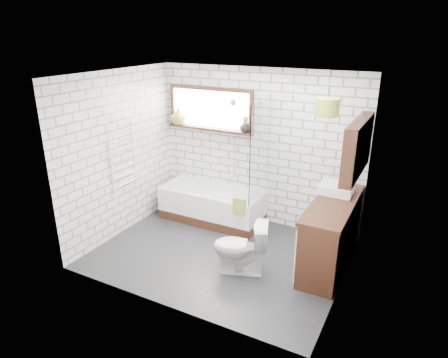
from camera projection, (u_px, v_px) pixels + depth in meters
The scene contains 22 objects.
floor at pixel (220, 254), 5.73m from camera, with size 3.40×2.60×0.01m, color black.
ceiling at pixel (219, 75), 4.84m from camera, with size 3.40×2.60×0.01m, color white.
wall_back at pixel (258, 148), 6.37m from camera, with size 3.40×0.01×2.50m, color white.
wall_front at pixel (161, 209), 4.21m from camera, with size 3.40×0.01×2.50m, color white.
wall_left at pixel (120, 154), 6.03m from camera, with size 0.01×2.60×2.50m, color white.
wall_right at pixel (351, 195), 4.54m from camera, with size 0.01×2.60×2.50m, color white.
window at pixel (210, 109), 6.51m from camera, with size 1.52×0.16×0.68m, color black.
towel_radiator at pixel (123, 158), 6.03m from camera, with size 0.06×0.52×1.00m, color white.
mirror_cabinet at pixel (357, 148), 4.94m from camera, with size 0.16×1.20×0.70m, color black.
shower_riser at pixel (235, 139), 6.47m from camera, with size 0.02×0.02×1.30m, color silver.
bathtub at pixel (212, 204), 6.68m from camera, with size 1.69×0.75×0.55m, color white.
shower_screen at pixel (260, 153), 5.96m from camera, with size 0.02×0.72×1.50m, color white.
towel_green at pixel (239, 207), 5.99m from camera, with size 0.20×0.05×0.27m, color olive.
towel_beige at pixel (240, 207), 5.98m from camera, with size 0.18×0.04×0.23m, color tan.
vanity at pixel (331, 233), 5.34m from camera, with size 0.52×1.61×0.92m, color black.
basin at pixel (336, 188), 5.45m from camera, with size 0.44×0.39×0.13m, color white.
tap at pixel (349, 186), 5.35m from camera, with size 0.03×0.03×0.16m, color silver.
toilet at pixel (240, 248), 5.19m from camera, with size 0.70×0.40×0.72m, color white.
vase_olive at pixel (179, 117), 6.81m from camera, with size 0.27×0.27×0.28m, color olive.
vase_dark at pixel (245, 127), 6.28m from camera, with size 0.18×0.18×0.19m, color black.
bottle at pixel (245, 126), 6.27m from camera, with size 0.08×0.08×0.25m, color olive.
pendant at pixel (327, 107), 5.04m from camera, with size 0.30×0.30×0.22m, color olive.
Camera 1 is at (2.37, -4.38, 3.03)m, focal length 32.00 mm.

